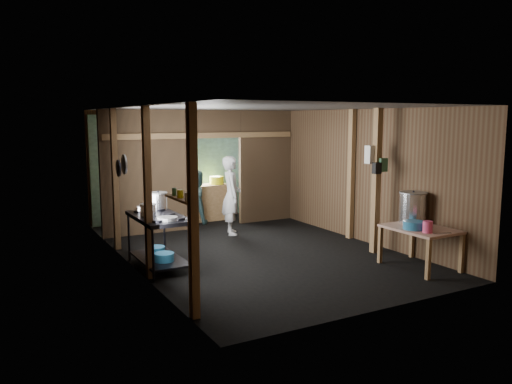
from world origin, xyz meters
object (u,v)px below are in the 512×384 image
gas_range (159,242)px  yellow_tub (217,180)px  prep_table (420,248)px  stock_pot (413,208)px  pink_bucket (428,227)px  cook (231,195)px  stove_pot_large (158,202)px

gas_range → yellow_tub: size_ratio=4.34×
prep_table → yellow_tub: yellow_tub is taller
gas_range → stock_pot: bearing=-23.1°
gas_range → prep_table: gas_range is taller
gas_range → prep_table: (3.71, -2.04, -0.10)m
gas_range → pink_bucket: (3.53, -2.35, 0.32)m
gas_range → stock_pot: 4.28m
gas_range → cook: (2.12, 1.65, 0.39)m
stove_pot_large → stock_pot: 4.33m
stock_pot → prep_table: bearing=-118.0°
yellow_tub → prep_table: bearing=-77.6°
gas_range → yellow_tub: bearing=52.5°
prep_table → stove_pot_large: size_ratio=3.49×
stove_pot_large → stock_pot: stock_pot is taller
yellow_tub → cook: cook is taller
pink_bucket → cook: cook is taller
gas_range → prep_table: bearing=-28.8°
pink_bucket → yellow_tub: size_ratio=0.54×
cook → prep_table: bearing=-138.3°
prep_table → yellow_tub: bearing=102.4°
gas_range → pink_bucket: gas_range is taller
stove_pot_large → cook: cook is taller
gas_range → stove_pot_large: size_ratio=4.54×
gas_range → yellow_tub: yellow_tub is taller
stove_pot_large → yellow_tub: 3.65m
stock_pot → pink_bucket: 0.79m
stove_pot_large → prep_table: bearing=-35.9°
prep_table → stock_pot: bearing=62.0°
stock_pot → cook: 3.77m
gas_range → yellow_tub: 4.20m
stock_pot → yellow_tub: bearing=105.4°
pink_bucket → stock_pot: bearing=60.9°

